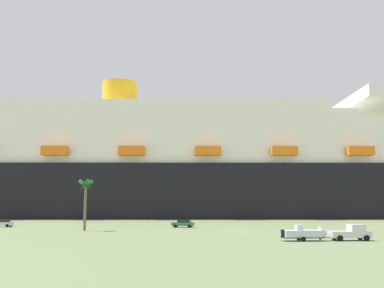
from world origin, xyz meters
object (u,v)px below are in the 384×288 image
(cruise_ship, at_px, (205,171))
(pickup_truck, at_px, (351,233))
(palm_tree, at_px, (86,189))
(parked_car_silver_sedan, at_px, (3,223))
(parked_car_green_wagon, at_px, (183,223))
(small_boat_on_trailer, at_px, (308,234))

(cruise_ship, relative_size, pickup_truck, 42.33)
(pickup_truck, relative_size, palm_tree, 0.60)
(pickup_truck, xyz_separation_m, parked_car_silver_sedan, (-62.84, 33.38, -0.21))
(cruise_ship, distance_m, palm_tree, 75.65)
(palm_tree, relative_size, parked_car_green_wagon, 1.99)
(parked_car_green_wagon, bearing_deg, cruise_ship, 84.18)
(cruise_ship, bearing_deg, palm_tree, -108.81)
(cruise_ship, bearing_deg, parked_car_green_wagon, -95.82)
(palm_tree, xyz_separation_m, parked_car_green_wagon, (18.12, 11.04, -6.87))
(cruise_ship, xyz_separation_m, small_boat_on_trailer, (11.83, -92.80, -14.98))
(cruise_ship, height_order, palm_tree, cruise_ship)
(pickup_truck, bearing_deg, parked_car_silver_sedan, 152.02)
(small_boat_on_trailer, relative_size, parked_car_green_wagon, 1.51)
(small_boat_on_trailer, bearing_deg, palm_tree, 149.06)
(cruise_ship, distance_m, parked_car_silver_sedan, 75.52)
(parked_car_green_wagon, relative_size, parked_car_silver_sedan, 1.14)
(pickup_truck, xyz_separation_m, parked_car_green_wagon, (-24.15, 32.11, -0.21))
(small_boat_on_trailer, height_order, palm_tree, palm_tree)
(parked_car_green_wagon, height_order, parked_car_silver_sedan, same)
(cruise_ship, height_order, small_boat_on_trailer, cruise_ship)
(pickup_truck, bearing_deg, cruise_ship, 101.05)
(pickup_truck, height_order, parked_car_green_wagon, pickup_truck)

